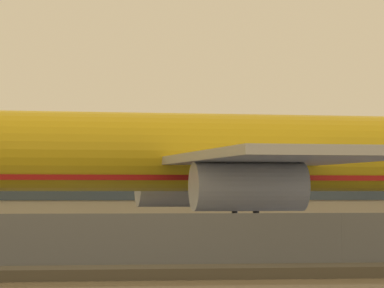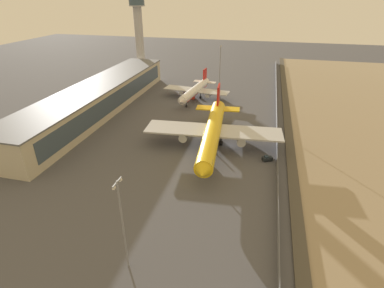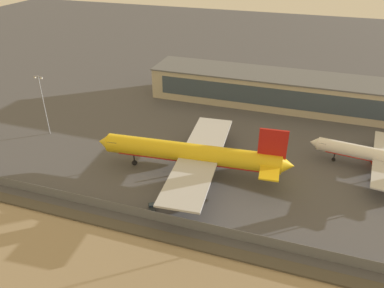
{
  "view_description": "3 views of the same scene",
  "coord_description": "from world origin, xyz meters",
  "px_view_note": "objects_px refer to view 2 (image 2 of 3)",
  "views": [
    {
      "loc": [
        -14.92,
        -69.67,
        3.79
      ],
      "look_at": [
        -4.53,
        4.77,
        6.99
      ],
      "focal_mm": 105.0,
      "sensor_mm": 36.0,
      "label": 1
    },
    {
      "loc": [
        -93.57,
        -9.48,
        48.34
      ],
      "look_at": [
        -6.42,
        12.01,
        2.2
      ],
      "focal_mm": 28.0,
      "sensor_mm": 36.0,
      "label": 2
    },
    {
      "loc": [
        23.64,
        -76.72,
        58.93
      ],
      "look_at": [
        -5.94,
        11.7,
        5.6
      ],
      "focal_mm": 35.0,
      "sensor_mm": 36.0,
      "label": 3
    }
  ],
  "objects_px": {
    "passenger_jet_white_red": "(195,90)",
    "ops_van": "(189,97)",
    "cargo_jet_yellow": "(213,131)",
    "baggage_tug": "(267,159)",
    "apron_light_mast_apron_east": "(220,69)",
    "apron_light_mast_apron_west": "(122,221)",
    "control_tower": "(139,32)"
  },
  "relations": [
    {
      "from": "cargo_jet_yellow",
      "to": "apron_light_mast_apron_west",
      "type": "xyz_separation_m",
      "value": [
        -52.97,
        7.03,
        5.07
      ]
    },
    {
      "from": "cargo_jet_yellow",
      "to": "ops_van",
      "type": "bearing_deg",
      "value": 22.98
    },
    {
      "from": "passenger_jet_white_red",
      "to": "baggage_tug",
      "type": "distance_m",
      "value": 64.89
    },
    {
      "from": "baggage_tug",
      "to": "apron_light_mast_apron_west",
      "type": "height_order",
      "value": "apron_light_mast_apron_west"
    },
    {
      "from": "cargo_jet_yellow",
      "to": "ops_van",
      "type": "xyz_separation_m",
      "value": [
        48.42,
        20.53,
        -4.96
      ]
    },
    {
      "from": "cargo_jet_yellow",
      "to": "control_tower",
      "type": "relative_size",
      "value": 1.15
    },
    {
      "from": "apron_light_mast_apron_west",
      "to": "apron_light_mast_apron_east",
      "type": "xyz_separation_m",
      "value": [
        109.23,
        -0.1,
        2.62
      ]
    },
    {
      "from": "apron_light_mast_apron_east",
      "to": "passenger_jet_white_red",
      "type": "bearing_deg",
      "value": 123.55
    },
    {
      "from": "apron_light_mast_apron_west",
      "to": "apron_light_mast_apron_east",
      "type": "distance_m",
      "value": 109.26
    },
    {
      "from": "control_tower",
      "to": "apron_light_mast_apron_west",
      "type": "xyz_separation_m",
      "value": [
        -138.1,
        -53.65,
        -15.33
      ]
    },
    {
      "from": "ops_van",
      "to": "apron_light_mast_apron_west",
      "type": "xyz_separation_m",
      "value": [
        -101.39,
        -13.5,
        10.04
      ]
    },
    {
      "from": "cargo_jet_yellow",
      "to": "passenger_jet_white_red",
      "type": "bearing_deg",
      "value": 19.62
    },
    {
      "from": "baggage_tug",
      "to": "apron_light_mast_apron_west",
      "type": "distance_m",
      "value": 55.75
    },
    {
      "from": "ops_van",
      "to": "apron_light_mast_apron_east",
      "type": "relative_size",
      "value": 0.22
    },
    {
      "from": "ops_van",
      "to": "control_tower",
      "type": "bearing_deg",
      "value": 47.56
    },
    {
      "from": "passenger_jet_white_red",
      "to": "baggage_tug",
      "type": "xyz_separation_m",
      "value": [
        -53.79,
        -36.11,
        -3.78
      ]
    },
    {
      "from": "passenger_jet_white_red",
      "to": "ops_van",
      "type": "height_order",
      "value": "passenger_jet_white_red"
    },
    {
      "from": "control_tower",
      "to": "apron_light_mast_apron_west",
      "type": "distance_m",
      "value": 148.95
    },
    {
      "from": "apron_light_mast_apron_east",
      "to": "baggage_tug",
      "type": "bearing_deg",
      "value": -157.26
    },
    {
      "from": "apron_light_mast_apron_east",
      "to": "apron_light_mast_apron_west",
      "type": "bearing_deg",
      "value": 179.95
    },
    {
      "from": "cargo_jet_yellow",
      "to": "passenger_jet_white_red",
      "type": "height_order",
      "value": "cargo_jet_yellow"
    },
    {
      "from": "apron_light_mast_apron_east",
      "to": "cargo_jet_yellow",
      "type": "bearing_deg",
      "value": -172.98
    },
    {
      "from": "cargo_jet_yellow",
      "to": "baggage_tug",
      "type": "xyz_separation_m",
      "value": [
        -4.56,
        -18.56,
        -5.44
      ]
    },
    {
      "from": "control_tower",
      "to": "baggage_tug",
      "type": "bearing_deg",
      "value": -138.54
    },
    {
      "from": "passenger_jet_white_red",
      "to": "ops_van",
      "type": "distance_m",
      "value": 4.53
    },
    {
      "from": "ops_van",
      "to": "apron_light_mast_apron_east",
      "type": "distance_m",
      "value": 20.17
    },
    {
      "from": "baggage_tug",
      "to": "apron_light_mast_apron_west",
      "type": "xyz_separation_m",
      "value": [
        -48.4,
        25.6,
        10.51
      ]
    },
    {
      "from": "passenger_jet_white_red",
      "to": "ops_van",
      "type": "bearing_deg",
      "value": 105.07
    },
    {
      "from": "passenger_jet_white_red",
      "to": "ops_van",
      "type": "xyz_separation_m",
      "value": [
        -0.8,
        2.99,
        -3.31
      ]
    },
    {
      "from": "baggage_tug",
      "to": "cargo_jet_yellow",
      "type": "bearing_deg",
      "value": 76.19
    },
    {
      "from": "ops_van",
      "to": "apron_light_mast_apron_west",
      "type": "height_order",
      "value": "apron_light_mast_apron_west"
    },
    {
      "from": "ops_van",
      "to": "apron_light_mast_apron_west",
      "type": "bearing_deg",
      "value": -172.41
    }
  ]
}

